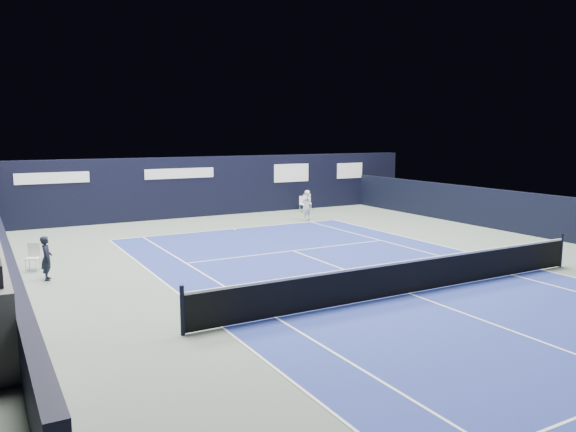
# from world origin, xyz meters

# --- Properties ---
(ground) EXTENTS (48.00, 48.00, 0.00)m
(ground) POSITION_xyz_m (0.00, 2.00, 0.00)
(ground) COLOR slate
(ground) RESTS_ON ground
(court_surface) EXTENTS (10.97, 23.77, 0.01)m
(court_surface) POSITION_xyz_m (0.00, 0.00, 0.00)
(court_surface) COLOR navy
(court_surface) RESTS_ON ground
(enclosure_wall_right) EXTENTS (0.30, 22.00, 1.80)m
(enclosure_wall_right) POSITION_xyz_m (10.50, 6.00, 0.90)
(enclosure_wall_right) COLOR black
(enclosure_wall_right) RESTS_ON ground
(folding_chair_back_a) EXTENTS (0.42, 0.40, 0.87)m
(folding_chair_back_a) POSITION_xyz_m (5.73, 15.27, 0.49)
(folding_chair_back_a) COLOR white
(folding_chair_back_a) RESTS_ON ground
(folding_chair_back_b) EXTENTS (0.54, 0.53, 0.94)m
(folding_chair_back_b) POSITION_xyz_m (6.04, 15.35, 0.54)
(folding_chair_back_b) COLOR silver
(folding_chair_back_b) RESTS_ON ground
(line_judge_chair) EXTENTS (0.50, 0.50, 0.87)m
(line_judge_chair) POSITION_xyz_m (-8.64, 7.91, 0.49)
(line_judge_chair) COLOR silver
(line_judge_chair) RESTS_ON ground
(line_judge) EXTENTS (0.38, 0.52, 1.32)m
(line_judge) POSITION_xyz_m (-8.40, 6.39, 0.66)
(line_judge) COLOR black
(line_judge) RESTS_ON ground
(court_markings) EXTENTS (11.03, 23.83, 0.00)m
(court_markings) POSITION_xyz_m (0.00, 0.00, 0.01)
(court_markings) COLOR white
(court_markings) RESTS_ON court_surface
(tennis_net) EXTENTS (12.90, 0.10, 1.10)m
(tennis_net) POSITION_xyz_m (0.00, 0.00, 0.51)
(tennis_net) COLOR black
(tennis_net) RESTS_ON ground
(back_sponsor_wall) EXTENTS (26.00, 0.63, 3.10)m
(back_sponsor_wall) POSITION_xyz_m (0.01, 16.50, 1.55)
(back_sponsor_wall) COLOR black
(back_sponsor_wall) RESTS_ON ground
(side_barrier_left) EXTENTS (0.33, 22.00, 1.20)m
(side_barrier_left) POSITION_xyz_m (-9.50, 5.97, 0.60)
(side_barrier_left) COLOR black
(side_barrier_left) RESTS_ON ground
(tennis_player) EXTENTS (0.64, 0.87, 1.52)m
(tennis_player) POSITION_xyz_m (4.23, 12.43, 0.76)
(tennis_player) COLOR silver
(tennis_player) RESTS_ON ground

